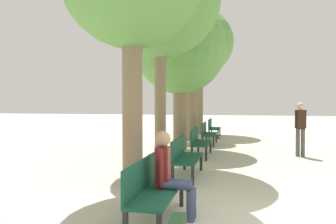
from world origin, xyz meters
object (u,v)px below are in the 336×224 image
object	(u,v)px
bench_row_0	(151,186)
tree_row_4	(199,44)
bench_row_1	(184,155)
bench_row_4	(213,127)
person_seated	(170,172)
pedestrian_near	(300,125)
bench_row_2	(199,140)
tree_row_2	(180,49)
tree_row_3	(191,67)
bench_row_3	(207,132)

from	to	relation	value
bench_row_0	tree_row_4	xyz separation A→B (m)	(-0.88, 13.45, 4.46)
bench_row_1	tree_row_4	bearing A→B (deg)	94.79
bench_row_4	tree_row_4	bearing A→B (deg)	119.08
bench_row_4	person_seated	world-z (taller)	person_seated
person_seated	pedestrian_near	xyz separation A→B (m)	(2.96, 6.38, 0.30)
bench_row_2	pedestrian_near	size ratio (longest dim) A/B	0.96
tree_row_2	tree_row_3	distance (m)	2.97
bench_row_0	bench_row_1	size ratio (longest dim) A/B	1.00
bench_row_2	pedestrian_near	world-z (taller)	pedestrian_near
person_seated	pedestrian_near	size ratio (longest dim) A/B	0.75
bench_row_1	person_seated	bearing A→B (deg)	-84.88
bench_row_3	tree_row_3	world-z (taller)	tree_row_3
bench_row_3	tree_row_4	bearing A→B (deg)	100.94
bench_row_0	pedestrian_near	distance (m)	7.35
bench_row_0	tree_row_2	distance (m)	8.15
bench_row_1	tree_row_2	world-z (taller)	tree_row_2
bench_row_2	bench_row_3	xyz separation A→B (m)	(0.00, 2.97, 0.00)
bench_row_4	tree_row_2	xyz separation A→B (m)	(-0.88, -4.42, 3.21)
bench_row_2	tree_row_3	bearing A→B (deg)	101.13
tree_row_4	pedestrian_near	xyz separation A→B (m)	(4.09, -6.85, -3.98)
tree_row_4	bench_row_4	bearing A→B (deg)	-60.92
bench_row_0	pedestrian_near	bearing A→B (deg)	64.05
bench_row_0	tree_row_3	xyz separation A→B (m)	(-0.88, 10.40, 2.87)
bench_row_3	bench_row_1	bearing A→B (deg)	-90.00
bench_row_0	bench_row_4	xyz separation A→B (m)	(0.00, 11.87, 0.00)
bench_row_4	tree_row_3	size ratio (longest dim) A/B	0.36
bench_row_1	tree_row_3	xyz separation A→B (m)	(-0.88, 7.43, 2.87)
tree_row_2	tree_row_3	world-z (taller)	tree_row_2
bench_row_0	person_seated	bearing A→B (deg)	40.79
tree_row_3	tree_row_4	distance (m)	3.43
bench_row_0	bench_row_3	distance (m)	8.90
bench_row_2	tree_row_3	xyz separation A→B (m)	(-0.88, 4.47, 2.87)
bench_row_3	pedestrian_near	world-z (taller)	pedestrian_near
bench_row_0	bench_row_4	bearing A→B (deg)	90.00
bench_row_3	tree_row_2	xyz separation A→B (m)	(-0.88, -1.46, 3.21)
bench_row_2	tree_row_4	bearing A→B (deg)	96.67
bench_row_1	person_seated	xyz separation A→B (m)	(0.25, -2.75, 0.18)
bench_row_0	bench_row_2	xyz separation A→B (m)	(0.00, 5.93, 0.00)
bench_row_0	bench_row_1	bearing A→B (deg)	90.00
bench_row_2	tree_row_2	xyz separation A→B (m)	(-0.88, 1.51, 3.21)
bench_row_1	pedestrian_near	size ratio (longest dim) A/B	0.96
bench_row_1	tree_row_2	bearing A→B (deg)	101.10
bench_row_1	pedestrian_near	distance (m)	4.86
bench_row_3	tree_row_3	xyz separation A→B (m)	(-0.88, 1.50, 2.87)
tree_row_2	person_seated	xyz separation A→B (m)	(1.13, -7.23, -3.03)
person_seated	tree_row_2	bearing A→B (deg)	98.85
bench_row_4	person_seated	distance (m)	11.66
person_seated	bench_row_3	bearing A→B (deg)	91.63
tree_row_2	bench_row_2	bearing A→B (deg)	-59.81
tree_row_4	bench_row_2	bearing A→B (deg)	-83.33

